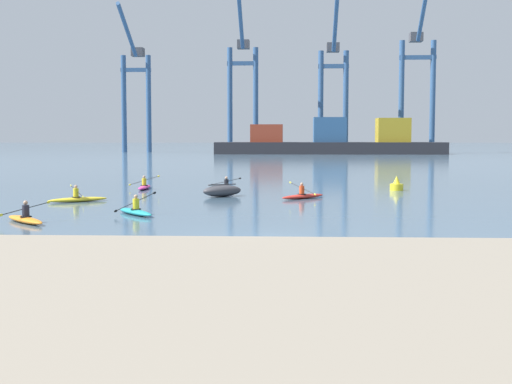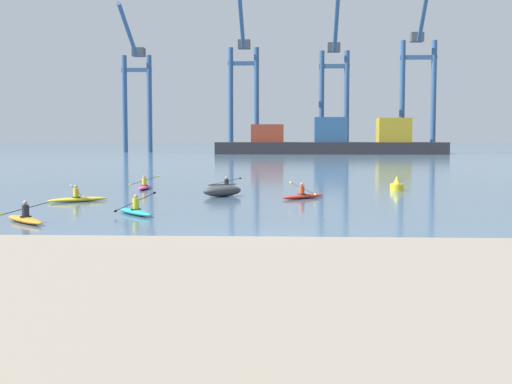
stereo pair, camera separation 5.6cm
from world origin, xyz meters
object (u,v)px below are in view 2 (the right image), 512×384
capsized_dinghy (222,191)px  channel_buoy (397,185)px  kayak_white (226,188)px  gantry_crane_east_mid (334,79)px  kayak_red (303,196)px  kayak_yellow (78,199)px  gantry_crane_east (419,73)px  kayak_magenta (145,187)px  container_barge (332,142)px  gantry_crane_west_mid (243,80)px  gantry_crane_west (136,84)px  kayak_orange (25,219)px  kayak_teal (135,211)px

capsized_dinghy → channel_buoy: size_ratio=2.75×
channel_buoy → kayak_white: channel_buoy is taller
gantry_crane_east_mid → kayak_white: gantry_crane_east_mid is taller
gantry_crane_east_mid → kayak_red: gantry_crane_east_mid is taller
channel_buoy → kayak_red: (-6.50, -6.61, -0.19)m
gantry_crane_east_mid → kayak_yellow: bearing=-100.4°
gantry_crane_east → kayak_magenta: 116.42m
kayak_magenta → gantry_crane_east_mid: bearing=79.6°
capsized_dinghy → kayak_red: (4.89, -1.20, -0.18)m
container_barge → kayak_white: size_ratio=14.60×
channel_buoy → kayak_yellow: 21.27m
gantry_crane_west_mid → gantry_crane_east: 39.36m
gantry_crane_west_mid → kayak_magenta: size_ratio=9.87×
gantry_crane_west → kayak_orange: bearing=-79.6°
gantry_crane_west_mid → gantry_crane_east_mid: 21.25m
kayak_orange → kayak_yellow: same height
gantry_crane_east → capsized_dinghy: (-32.46, -114.27, -17.24)m
gantry_crane_west → kayak_white: 121.13m
gantry_crane_west → kayak_magenta: (25.74, -115.03, -15.86)m
capsized_dinghy → kayak_magenta: bearing=136.0°
gantry_crane_west → kayak_teal: gantry_crane_west is taller
gantry_crane_west_mid → kayak_teal: size_ratio=10.86×
gantry_crane_west_mid → gantry_crane_east_mid: size_ratio=0.94×
channel_buoy → kayak_orange: channel_buoy is taller
gantry_crane_west_mid → kayak_white: bearing=-86.9°
capsized_dinghy → kayak_yellow: 8.67m
container_barge → kayak_red: container_barge is taller
kayak_white → kayak_yellow: 11.57m
container_barge → kayak_magenta: 101.81m
capsized_dinghy → channel_buoy: 12.60m
kayak_yellow → gantry_crane_west_mid: bearing=89.4°
container_barge → gantry_crane_west_mid: size_ratio=1.43×
gantry_crane_east → kayak_orange: bearing=-107.2°
kayak_white → kayak_yellow: (-7.56, -8.76, 0.00)m
gantry_crane_west → kayak_white: gantry_crane_west is taller
channel_buoy → kayak_yellow: channel_buoy is taller
kayak_white → kayak_teal: bearing=-101.0°
kayak_orange → kayak_yellow: (-0.64, 9.53, 0.00)m
kayak_white → kayak_orange: (-6.92, -18.28, -0.00)m
kayak_orange → kayak_red: kayak_red is taller
container_barge → gantry_crane_east_mid: gantry_crane_east_mid is taller
gantry_crane_west → gantry_crane_east: gantry_crane_east is taller
capsized_dinghy → kayak_white: kayak_white is taller
gantry_crane_west → gantry_crane_east_mid: (45.70, -6.69, 0.23)m
kayak_teal → kayak_red: bearing=48.0°
gantry_crane_west_mid → kayak_red: 122.56m
gantry_crane_west → kayak_red: size_ratio=11.24×
gantry_crane_east → container_barge: bearing=-156.2°
kayak_yellow → kayak_teal: bearing=-53.5°
gantry_crane_west_mid → kayak_yellow: gantry_crane_west_mid is taller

